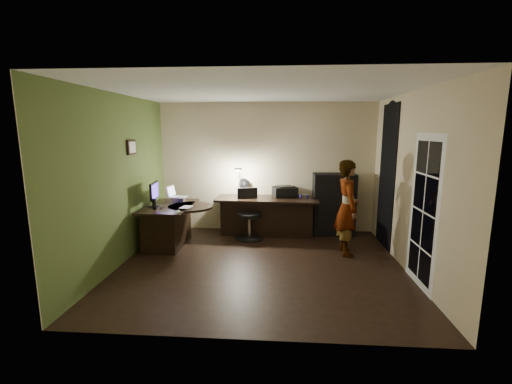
# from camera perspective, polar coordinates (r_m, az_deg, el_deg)

# --- Properties ---
(floor) EXTENTS (4.50, 4.00, 0.01)m
(floor) POSITION_cam_1_polar(r_m,az_deg,el_deg) (5.62, 0.76, -12.10)
(floor) COLOR black
(floor) RESTS_ON ground
(ceiling) EXTENTS (4.50, 4.00, 0.01)m
(ceiling) POSITION_cam_1_polar(r_m,az_deg,el_deg) (5.23, 0.83, 16.53)
(ceiling) COLOR silver
(ceiling) RESTS_ON floor
(wall_back) EXTENTS (4.50, 0.01, 2.70)m
(wall_back) POSITION_cam_1_polar(r_m,az_deg,el_deg) (7.24, 1.74, 4.06)
(wall_back) COLOR beige
(wall_back) RESTS_ON floor
(wall_front) EXTENTS (4.50, 0.01, 2.70)m
(wall_front) POSITION_cam_1_polar(r_m,az_deg,el_deg) (3.29, -1.27, -3.54)
(wall_front) COLOR beige
(wall_front) RESTS_ON floor
(wall_left) EXTENTS (0.01, 4.00, 2.70)m
(wall_left) POSITION_cam_1_polar(r_m,az_deg,el_deg) (5.84, -21.89, 1.81)
(wall_left) COLOR beige
(wall_left) RESTS_ON floor
(wall_right) EXTENTS (0.01, 4.00, 2.70)m
(wall_right) POSITION_cam_1_polar(r_m,az_deg,el_deg) (5.60, 24.51, 1.28)
(wall_right) COLOR beige
(wall_right) RESTS_ON floor
(green_wall_overlay) EXTENTS (0.00, 4.00, 2.70)m
(green_wall_overlay) POSITION_cam_1_polar(r_m,az_deg,el_deg) (5.83, -21.75, 1.81)
(green_wall_overlay) COLOR #495E27
(green_wall_overlay) RESTS_ON floor
(arched_doorway) EXTENTS (0.01, 0.90, 2.60)m
(arched_doorway) POSITION_cam_1_polar(r_m,az_deg,el_deg) (6.68, 20.99, 2.42)
(arched_doorway) COLOR black
(arched_doorway) RESTS_ON floor
(french_door) EXTENTS (0.02, 0.92, 2.10)m
(french_door) POSITION_cam_1_polar(r_m,az_deg,el_deg) (5.14, 26.15, -2.99)
(french_door) COLOR white
(french_door) RESTS_ON floor
(framed_picture) EXTENTS (0.04, 0.30, 0.25)m
(framed_picture) POSITION_cam_1_polar(r_m,az_deg,el_deg) (6.19, -20.08, 7.02)
(framed_picture) COLOR black
(framed_picture) RESTS_ON wall_left
(desk_left) EXTENTS (0.82, 1.33, 0.76)m
(desk_left) POSITION_cam_1_polar(r_m,az_deg,el_deg) (6.60, -14.17, -5.43)
(desk_left) COLOR black
(desk_left) RESTS_ON floor
(desk_right) EXTENTS (2.09, 0.81, 0.77)m
(desk_right) POSITION_cam_1_polar(r_m,az_deg,el_deg) (7.04, 1.83, -4.10)
(desk_right) COLOR black
(desk_right) RESTS_ON floor
(cabinet) EXTENTS (0.86, 0.45, 1.27)m
(cabinet) POSITION_cam_1_polar(r_m,az_deg,el_deg) (7.21, 12.80, -2.00)
(cabinet) COLOR black
(cabinet) RESTS_ON floor
(laptop_stand) EXTENTS (0.22, 0.19, 0.09)m
(laptop_stand) POSITION_cam_1_polar(r_m,az_deg,el_deg) (6.78, -12.70, -1.18)
(laptop_stand) COLOR silver
(laptop_stand) RESTS_ON desk_left
(laptop) EXTENTS (0.35, 0.34, 0.22)m
(laptop) POSITION_cam_1_polar(r_m,az_deg,el_deg) (6.76, -12.75, 0.05)
(laptop) COLOR silver
(laptop) RESTS_ON laptop_stand
(monitor) EXTENTS (0.15, 0.49, 0.32)m
(monitor) POSITION_cam_1_polar(r_m,az_deg,el_deg) (6.45, -16.73, -0.92)
(monitor) COLOR black
(monitor) RESTS_ON desk_left
(mouse) EXTENTS (0.07, 0.09, 0.03)m
(mouse) POSITION_cam_1_polar(r_m,az_deg,el_deg) (5.90, -12.86, -3.18)
(mouse) COLOR silver
(mouse) RESTS_ON desk_left
(phone) EXTENTS (0.08, 0.13, 0.01)m
(phone) POSITION_cam_1_polar(r_m,az_deg,el_deg) (6.34, -15.29, -2.48)
(phone) COLOR black
(phone) RESTS_ON desk_left
(pen) EXTENTS (0.10, 0.11, 0.01)m
(pen) POSITION_cam_1_polar(r_m,az_deg,el_deg) (6.07, -11.01, -2.85)
(pen) COLOR black
(pen) RESTS_ON desk_left
(speaker) EXTENTS (0.09, 0.09, 0.19)m
(speaker) POSITION_cam_1_polar(r_m,az_deg,el_deg) (6.24, -16.59, -1.90)
(speaker) COLOR black
(speaker) RESTS_ON desk_left
(notepad) EXTENTS (0.20, 0.25, 0.01)m
(notepad) POSITION_cam_1_polar(r_m,az_deg,el_deg) (6.24, -11.58, -2.50)
(notepad) COLOR silver
(notepad) RESTS_ON desk_left
(desk_fan) EXTENTS (0.25, 0.18, 0.35)m
(desk_fan) POSITION_cam_1_polar(r_m,az_deg,el_deg) (7.23, -2.03, 0.94)
(desk_fan) COLOR black
(desk_fan) RESTS_ON desk_right
(headphones) EXTENTS (0.19, 0.14, 0.08)m
(headphones) POSITION_cam_1_polar(r_m,az_deg,el_deg) (6.93, 7.99, -0.69)
(headphones) COLOR #2C2293
(headphones) RESTS_ON desk_right
(printer) EXTENTS (0.55, 0.48, 0.21)m
(printer) POSITION_cam_1_polar(r_m,az_deg,el_deg) (7.11, 4.82, 0.17)
(printer) COLOR black
(printer) RESTS_ON desk_right
(desk_lamp) EXTENTS (0.17, 0.29, 0.63)m
(desk_lamp) POSITION_cam_1_polar(r_m,az_deg,el_deg) (7.15, -2.72, 1.96)
(desk_lamp) COLOR black
(desk_lamp) RESTS_ON desk_right
(office_chair) EXTENTS (0.68, 0.68, 0.99)m
(office_chair) POSITION_cam_1_polar(r_m,az_deg,el_deg) (6.76, -1.12, -3.75)
(office_chair) COLOR black
(office_chair) RESTS_ON floor
(person) EXTENTS (0.45, 0.63, 1.64)m
(person) POSITION_cam_1_polar(r_m,az_deg,el_deg) (6.08, 14.95, -2.54)
(person) COLOR #D8A88C
(person) RESTS_ON floor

